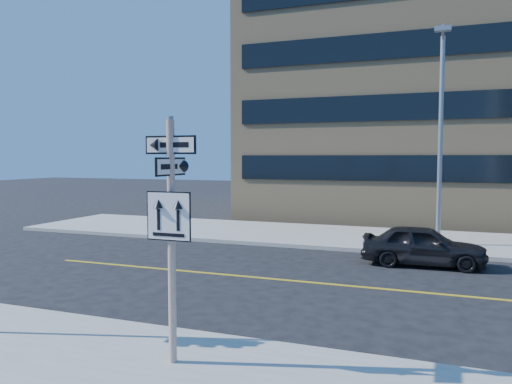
% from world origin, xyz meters
% --- Properties ---
extents(ground, '(120.00, 120.00, 0.00)m').
position_xyz_m(ground, '(0.00, 0.00, 0.00)').
color(ground, black).
rests_on(ground, ground).
extents(sign_pole, '(0.92, 0.92, 4.06)m').
position_xyz_m(sign_pole, '(0.00, -2.51, 2.44)').
color(sign_pole, white).
rests_on(sign_pole, near_sidewalk).
extents(parked_car_a, '(1.72, 3.98, 1.34)m').
position_xyz_m(parked_car_a, '(3.58, 7.47, 0.67)').
color(parked_car_a, black).
rests_on(parked_car_a, ground).
extents(streetlight_a, '(0.55, 2.25, 8.00)m').
position_xyz_m(streetlight_a, '(4.00, 10.76, 4.76)').
color(streetlight_a, gray).
rests_on(streetlight_a, far_sidewalk).
extents(building_brick, '(18.00, 18.00, 18.00)m').
position_xyz_m(building_brick, '(2.00, 25.00, 9.00)').
color(building_brick, tan).
rests_on(building_brick, ground).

